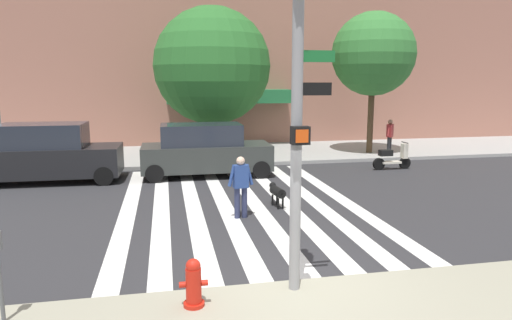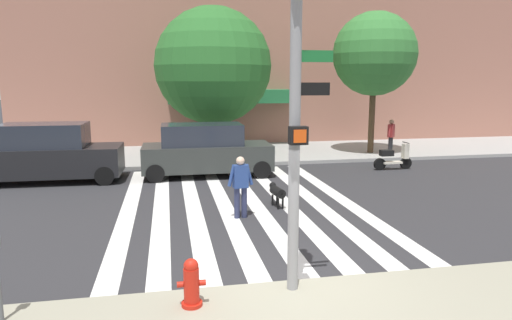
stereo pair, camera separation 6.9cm
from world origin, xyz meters
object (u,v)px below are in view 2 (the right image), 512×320
parked_car_behind_first (206,150)px  pedestrian_dog_walker (240,184)px  fire_hydrant (191,283)px  street_tree_nearest (213,66)px  parked_scooter (393,158)px  dog_on_leash (277,192)px  street_tree_middle (375,54)px  pedestrian_bystander (391,135)px  parked_car_near_curb (49,154)px  traffic_light_pole (297,84)px

parked_car_behind_first → pedestrian_dog_walker: 5.60m
fire_hydrant → pedestrian_dog_walker: pedestrian_dog_walker is taller
fire_hydrant → street_tree_nearest: (1.78, 13.78, 3.68)m
parked_car_behind_first → parked_scooter: parked_car_behind_first is taller
parked_scooter → dog_on_leash: size_ratio=1.61×
parked_car_behind_first → pedestrian_dog_walker: (0.43, -5.58, -0.04)m
parked_scooter → street_tree_middle: (0.60, 3.41, 4.30)m
fire_hydrant → parked_scooter: 13.36m
dog_on_leash → pedestrian_bystander: 10.19m
parked_car_near_curb → pedestrian_dog_walker: size_ratio=2.98×
traffic_light_pole → fire_hydrant: (-1.69, -0.22, -3.00)m
parked_car_near_curb → parked_car_behind_first: (5.55, -0.00, -0.04)m
traffic_light_pole → parked_car_behind_first: size_ratio=1.20×
street_tree_middle → street_tree_nearest: bearing=178.3°
dog_on_leash → fire_hydrant: bearing=-115.7°
parked_car_near_curb → dog_on_leash: (7.18, -4.73, -0.57)m
dog_on_leash → street_tree_middle: bearing=50.2°
parked_car_behind_first → street_tree_nearest: (0.67, 3.36, 3.23)m
parked_car_behind_first → traffic_light_pole: bearing=-86.7°
traffic_light_pole → parked_scooter: traffic_light_pole is taller
parked_scooter → pedestrian_dog_walker: 8.92m
traffic_light_pole → parked_car_behind_first: bearing=93.3°
dog_on_leash → pedestrian_dog_walker: bearing=-144.4°
parked_scooter → pedestrian_dog_walker: size_ratio=0.99×
parked_car_behind_first → street_tree_middle: size_ratio=0.73×
street_tree_nearest → parked_car_behind_first: bearing=-101.3°
traffic_light_pole → street_tree_middle: street_tree_middle is taller
fire_hydrant → parked_scooter: size_ratio=0.47×
traffic_light_pole → street_tree_middle: size_ratio=0.88×
parked_scooter → street_tree_middle: street_tree_middle is taller
traffic_light_pole → street_tree_middle: (7.59, 13.34, 1.26)m
parked_car_near_curb → parked_car_behind_first: bearing=-0.0°
street_tree_nearest → street_tree_middle: 7.53m
parked_scooter → pedestrian_bystander: 3.04m
parked_car_behind_first → parked_scooter: bearing=-1.9°
street_tree_nearest → dog_on_leash: size_ratio=6.53×
traffic_light_pole → pedestrian_bystander: (8.26, 12.63, -2.44)m
traffic_light_pole → parked_car_near_curb: (-6.13, 10.19, -2.51)m
parked_car_near_curb → pedestrian_dog_walker: (5.98, -5.58, -0.09)m
parked_car_near_curb → pedestrian_bystander: (14.39, 2.44, 0.06)m
dog_on_leash → traffic_light_pole: bearing=-100.8°
traffic_light_pole → parked_car_near_curb: bearing=121.0°
fire_hydrant → parked_scooter: parked_scooter is taller
traffic_light_pole → fire_hydrant: size_ratio=7.59×
traffic_light_pole → dog_on_leash: (1.04, 5.46, -3.08)m
street_tree_nearest → street_tree_middle: size_ratio=1.01×
parked_scooter → traffic_light_pole: bearing=-125.1°
parked_car_behind_first → street_tree_middle: bearing=21.1°
traffic_light_pole → fire_hydrant: 3.45m
street_tree_middle → traffic_light_pole: bearing=-119.6°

